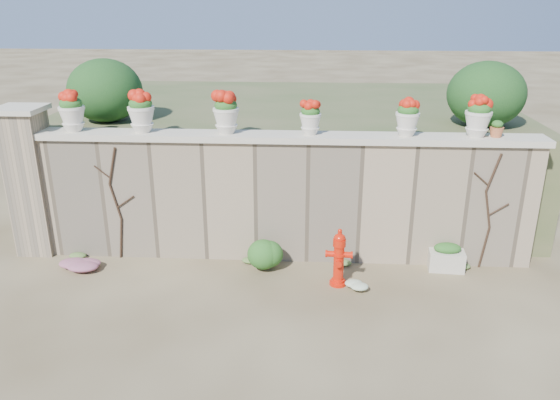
# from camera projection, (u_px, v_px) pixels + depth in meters

# --- Properties ---
(ground) EXTENTS (80.00, 80.00, 0.00)m
(ground) POSITION_uv_depth(u_px,v_px,m) (275.00, 314.00, 7.52)
(ground) COLOR #4E3D27
(ground) RESTS_ON ground
(stone_wall) EXTENTS (8.00, 0.40, 2.00)m
(stone_wall) POSITION_uv_depth(u_px,v_px,m) (282.00, 200.00, 8.85)
(stone_wall) COLOR gray
(stone_wall) RESTS_ON ground
(wall_cap) EXTENTS (8.10, 0.52, 0.10)m
(wall_cap) POSITION_uv_depth(u_px,v_px,m) (282.00, 137.00, 8.48)
(wall_cap) COLOR beige
(wall_cap) RESTS_ON stone_wall
(gate_pillar) EXTENTS (0.72, 0.72, 2.48)m
(gate_pillar) POSITION_uv_depth(u_px,v_px,m) (31.00, 180.00, 8.99)
(gate_pillar) COLOR gray
(gate_pillar) RESTS_ON ground
(raised_fill) EXTENTS (9.00, 6.00, 2.00)m
(raised_fill) POSITION_uv_depth(u_px,v_px,m) (290.00, 149.00, 11.84)
(raised_fill) COLOR #384C23
(raised_fill) RESTS_ON ground
(back_shrub_left) EXTENTS (1.30, 1.30, 1.10)m
(back_shrub_left) POSITION_uv_depth(u_px,v_px,m) (105.00, 90.00, 9.61)
(back_shrub_left) COLOR #143814
(back_shrub_left) RESTS_ON raised_fill
(back_shrub_right) EXTENTS (1.30, 1.30, 1.10)m
(back_shrub_right) POSITION_uv_depth(u_px,v_px,m) (486.00, 94.00, 9.24)
(back_shrub_right) COLOR #143814
(back_shrub_right) RESTS_ON raised_fill
(vine_left) EXTENTS (0.60, 0.04, 1.91)m
(vine_left) POSITION_uv_depth(u_px,v_px,m) (116.00, 202.00, 8.80)
(vine_left) COLOR black
(vine_left) RESTS_ON ground
(vine_right) EXTENTS (0.60, 0.04, 1.91)m
(vine_right) POSITION_uv_depth(u_px,v_px,m) (489.00, 210.00, 8.47)
(vine_right) COLOR black
(vine_right) RESTS_ON ground
(fire_hydrant) EXTENTS (0.39, 0.28, 0.91)m
(fire_hydrant) POSITION_uv_depth(u_px,v_px,m) (339.00, 257.00, 8.12)
(fire_hydrant) COLOR red
(fire_hydrant) RESTS_ON ground
(planter_box) EXTENTS (0.57, 0.36, 0.46)m
(planter_box) POSITION_uv_depth(u_px,v_px,m) (446.00, 257.00, 8.66)
(planter_box) COLOR beige
(planter_box) RESTS_ON ground
(green_shrub) EXTENTS (0.66, 0.60, 0.63)m
(green_shrub) POSITION_uv_depth(u_px,v_px,m) (268.00, 253.00, 8.57)
(green_shrub) COLOR #1E5119
(green_shrub) RESTS_ON ground
(magenta_clump) EXTENTS (0.81, 0.54, 0.22)m
(magenta_clump) POSITION_uv_depth(u_px,v_px,m) (81.00, 264.00, 8.69)
(magenta_clump) COLOR #C8288E
(magenta_clump) RESTS_ON ground
(white_flowers) EXTENTS (0.54, 0.43, 0.19)m
(white_flowers) POSITION_uv_depth(u_px,v_px,m) (360.00, 285.00, 8.08)
(white_flowers) COLOR white
(white_flowers) RESTS_ON ground
(urn_pot_0) EXTENTS (0.40, 0.40, 0.63)m
(urn_pot_0) POSITION_uv_depth(u_px,v_px,m) (72.00, 111.00, 8.54)
(urn_pot_0) COLOR beige
(urn_pot_0) RESTS_ON wall_cap
(urn_pot_1) EXTENTS (0.41, 0.41, 0.65)m
(urn_pot_1) POSITION_uv_depth(u_px,v_px,m) (141.00, 112.00, 8.48)
(urn_pot_1) COLOR beige
(urn_pot_1) RESTS_ON wall_cap
(urn_pot_2) EXTENTS (0.41, 0.41, 0.64)m
(urn_pot_2) POSITION_uv_depth(u_px,v_px,m) (226.00, 113.00, 8.41)
(urn_pot_2) COLOR beige
(urn_pot_2) RESTS_ON wall_cap
(urn_pot_3) EXTENTS (0.33, 0.33, 0.52)m
(urn_pot_3) POSITION_uv_depth(u_px,v_px,m) (310.00, 118.00, 8.35)
(urn_pot_3) COLOR beige
(urn_pot_3) RESTS_ON wall_cap
(urn_pot_4) EXTENTS (0.37, 0.37, 0.57)m
(urn_pot_4) POSITION_uv_depth(u_px,v_px,m) (407.00, 117.00, 8.26)
(urn_pot_4) COLOR beige
(urn_pot_4) RESTS_ON wall_cap
(urn_pot_5) EXTENTS (0.40, 0.40, 0.62)m
(urn_pot_5) POSITION_uv_depth(u_px,v_px,m) (478.00, 117.00, 8.20)
(urn_pot_5) COLOR beige
(urn_pot_5) RESTS_ON wall_cap
(terracotta_pot) EXTENTS (0.21, 0.21, 0.25)m
(terracotta_pot) POSITION_uv_depth(u_px,v_px,m) (497.00, 130.00, 8.25)
(terracotta_pot) COLOR #AF5C35
(terracotta_pot) RESTS_ON wall_cap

